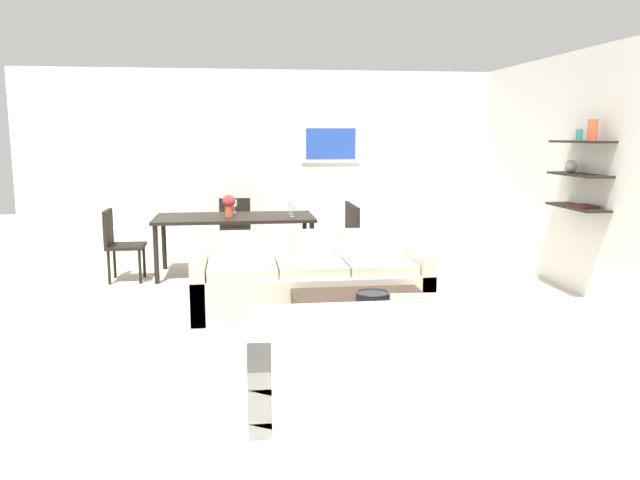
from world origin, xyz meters
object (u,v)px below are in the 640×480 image
decorative_bowl (373,296)px  dining_chair_head (235,225)px  wine_glass_right_near (292,208)px  dining_chair_right_near (346,236)px  dining_chair_right_far (341,231)px  wine_glass_right_far (291,205)px  candle_jar (397,300)px  sofa_beige (310,282)px  wine_glass_head (234,204)px  coffee_table (365,323)px  dining_table (235,221)px  dining_chair_left_near (118,240)px  loveseat_white (356,363)px  centerpiece_vase (229,204)px

decorative_bowl → dining_chair_head: 4.01m
wine_glass_right_near → dining_chair_right_near: bearing=-8.2°
dining_chair_right_far → wine_glass_right_far: (-0.68, -0.10, 0.36)m
dining_chair_right_far → wine_glass_right_far: 0.78m
candle_jar → wine_glass_right_far: size_ratio=0.54×
candle_jar → dining_chair_right_far: 3.33m
sofa_beige → wine_glass_head: (-0.76, 2.26, 0.57)m
dining_chair_right_far → decorative_bowl: bearing=-94.4°
candle_jar → dining_chair_head: bearing=108.4°
sofa_beige → wine_glass_right_near: 1.81m
coffee_table → wine_glass_head: (-1.09, 3.40, 0.68)m
dining_table → dining_chair_right_near: dining_chair_right_near is taller
sofa_beige → dining_table: bearing=112.4°
wine_glass_right_near → candle_jar: bearing=-78.6°
dining_chair_right_far → wine_glass_head: 1.47m
dining_chair_left_near → wine_glass_right_near: size_ratio=5.81×
loveseat_white → wine_glass_right_far: size_ratio=8.61×
wine_glass_head → sofa_beige: bearing=-71.5°
dining_chair_right_far → wine_glass_right_near: (-0.68, -0.34, 0.35)m
loveseat_white → wine_glass_head: wine_glass_head is taller
coffee_table → centerpiece_vase: centerpiece_vase is taller
wine_glass_right_far → centerpiece_vase: 0.81m
coffee_table → centerpiece_vase: size_ratio=4.24×
coffee_table → dining_chair_right_near: bearing=83.5°
decorative_bowl → wine_glass_right_far: 3.13m
sofa_beige → centerpiece_vase: 2.07m
dining_chair_head → sofa_beige: bearing=-74.5°
centerpiece_vase → sofa_beige: bearing=-65.3°
loveseat_white → wine_glass_head: size_ratio=8.58×
sofa_beige → dining_chair_right_far: size_ratio=2.66×
dining_chair_head → wine_glass_head: 0.59m
loveseat_white → wine_glass_right_near: (-0.06, 4.05, 0.56)m
coffee_table → dining_chair_right_near: size_ratio=1.33×
dining_chair_head → wine_glass_right_far: (0.73, -0.77, 0.36)m
dining_table → dining_chair_right_near: bearing=-8.8°
decorative_bowl → dining_chair_right_far: 3.17m
dining_chair_right_far → sofa_beige: bearing=-107.5°
coffee_table → dining_chair_head: size_ratio=1.33×
dining_chair_head → loveseat_white: bearing=-81.1°
dining_table → centerpiece_vase: centerpiece_vase is taller
candle_jar → wine_glass_right_near: (-0.61, 2.99, 0.43)m
sofa_beige → dining_table: sofa_beige is taller
dining_table → centerpiece_vase: (-0.07, -0.04, 0.23)m
sofa_beige → candle_jar: size_ratio=26.41×
dining_chair_right_far → dining_chair_head: size_ratio=1.00×
dining_table → centerpiece_vase: 0.24m
loveseat_white → wine_glass_right_far: wine_glass_right_far is taller
candle_jar → wine_glass_right_near: size_ratio=0.59×
dining_table → loveseat_white: bearing=-79.3°
coffee_table → dining_chair_left_near: bearing=132.2°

